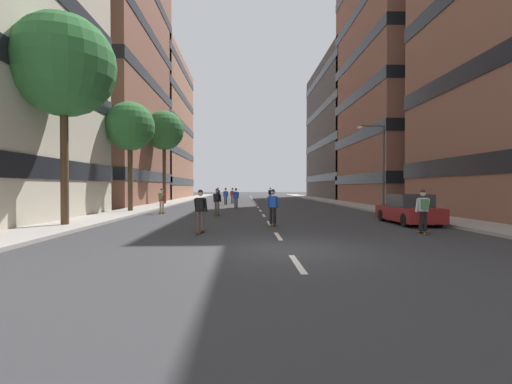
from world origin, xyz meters
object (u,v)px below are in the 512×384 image
Objects in this scene: skater_4 at (162,199)px; street_tree_near at (164,131)px; skater_6 at (273,205)px; streetlamp_right at (379,157)px; street_tree_far at (130,127)px; skater_8 at (217,200)px; street_tree_mid at (64,66)px; skater_3 at (236,197)px; skater_1 at (226,195)px; skater_2 at (270,193)px; parked_car_near at (409,210)px; skater_0 at (200,209)px; skater_5 at (232,194)px; skater_9 at (218,193)px; skater_7 at (423,208)px.

street_tree_near is at bearing 101.35° from skater_4.
street_tree_near is at bearing 114.89° from skater_6.
street_tree_far is at bearing -178.58° from streetlamp_right.
skater_8 is at bearing -164.42° from streetlamp_right.
street_tree_mid reaches higher than skater_6.
skater_3 is at bearing 37.74° from street_tree_far.
skater_3 is (1.19, -5.20, 0.00)m from skater_1.
skater_3 and skater_4 have the same top height.
street_tree_far is at bearing 135.76° from skater_6.
street_tree_near is 17.44m from skater_2.
parked_car_near is 2.47× the size of skater_0.
streetlamp_right is 23.06m from skater_2.
street_tree_mid reaches higher than skater_5.
streetlamp_right reaches higher than skater_8.
skater_9 is at bearing 110.69° from parked_car_near.
skater_4 is at bearing -125.07° from skater_3.
skater_5 is at bearing 73.96° from skater_4.
streetlamp_right is 16.51m from skater_1.
skater_2 and skater_5 have the same top height.
skater_5 is (-0.58, 8.38, 0.03)m from skater_3.
street_tree_far is (0.00, -11.53, -1.47)m from street_tree_near.
street_tree_mid is 5.47× the size of skater_1.
skater_0 is at bearing -89.72° from skater_1.
skater_6 and skater_9 have the same top height.
street_tree_far is 8.91m from skater_8.
skater_6 reaches higher than parked_car_near.
skater_5 is at bearing 93.98° from skater_3.
skater_2 is (11.94, 22.29, -5.30)m from street_tree_far.
skater_9 is at bearing 97.89° from skater_1.
skater_8 reaches higher than parked_car_near.
street_tree_mid is at bearing -177.90° from skater_6.
street_tree_mid is 18.70m from skater_3.
skater_4 and skater_8 have the same top height.
skater_9 is (2.29, 23.91, 0.00)m from skater_4.
skater_9 is (-13.81, 22.14, -3.12)m from streetlamp_right.
skater_7 is (3.67, -34.93, 0.03)m from skater_2.
skater_5 is at bearing 112.70° from parked_car_near.
skater_8 is (-5.37, -25.21, 0.03)m from skater_2.
streetlamp_right reaches higher than skater_1.
street_tree_far is 4.48× the size of skater_2.
skater_2 is at bearing 96.00° from skater_7.
street_tree_far is 14.61m from skater_6.
street_tree_far reaches higher than streetlamp_right.
skater_2 is 35.12m from skater_7.
skater_5 is at bearing 96.46° from skater_6.
street_tree_near reaches higher than street_tree_far.
streetlamp_right is at bearing -41.07° from skater_1.
parked_car_near is 10.11m from streetlamp_right.
skater_0 is at bearing -133.72° from streetlamp_right.
street_tree_near is 5.46× the size of skater_1.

